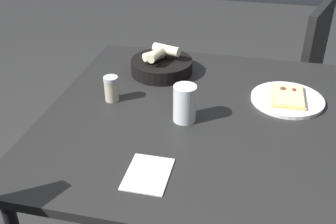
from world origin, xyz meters
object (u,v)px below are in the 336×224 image
at_px(pizza_plate, 287,98).
at_px(chair_far, 287,78).
at_px(dining_table, 195,128).
at_px(beer_glass, 185,106).
at_px(bread_basket, 161,65).
at_px(pepper_shaker, 112,90).

bearing_deg(pizza_plate, chair_far, 176.03).
bearing_deg(dining_table, beer_glass, -34.94).
bearing_deg(beer_glass, dining_table, 145.06).
height_order(bread_basket, beer_glass, beer_glass).
distance_m(dining_table, chair_far, 0.90).
xyz_separation_m(beer_glass, pepper_shaker, (-0.07, -0.28, -0.01)).
height_order(dining_table, pepper_shaker, pepper_shaker).
distance_m(pizza_plate, pepper_shaker, 0.64).
distance_m(dining_table, beer_glass, 0.13).
relative_size(pizza_plate, pepper_shaker, 2.81).
distance_m(bread_basket, beer_glass, 0.37).
bearing_deg(bread_basket, pizza_plate, 75.96).
distance_m(dining_table, pepper_shaker, 0.33).
height_order(pizza_plate, chair_far, chair_far).
relative_size(bread_basket, chair_far, 0.27).
xyz_separation_m(bread_basket, beer_glass, (0.33, 0.16, 0.02)).
xyz_separation_m(dining_table, pepper_shaker, (-0.03, -0.31, 0.10)).
height_order(pizza_plate, pepper_shaker, pepper_shaker).
bearing_deg(beer_glass, pizza_plate, 121.38).
height_order(pizza_plate, beer_glass, beer_glass).
xyz_separation_m(pepper_shaker, chair_far, (-0.79, 0.67, -0.26)).
bearing_deg(chair_far, beer_glass, -24.19).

